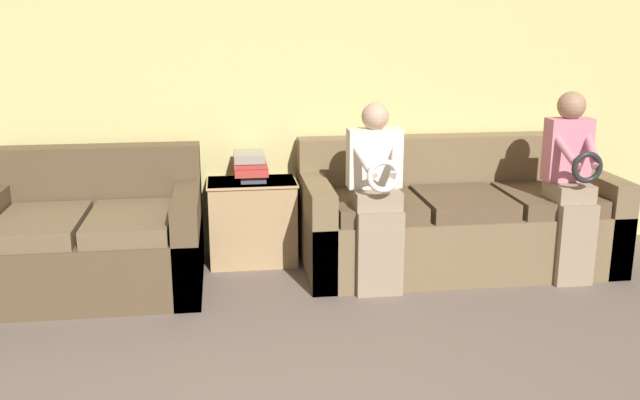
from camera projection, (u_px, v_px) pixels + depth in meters
wall_back at (254, 78)px, 4.99m from camera, size 7.02×0.06×2.55m
couch_main at (455, 221)px, 4.96m from camera, size 2.13×0.90×0.86m
couch_side at (92, 241)px, 4.56m from camera, size 1.39×0.99×0.86m
child_left_seated at (377, 191)px, 4.44m from camera, size 0.34×0.38×1.18m
child_right_seated at (571, 178)px, 4.60m from camera, size 0.29×0.38×1.23m
side_shelf at (253, 221)px, 5.00m from camera, size 0.62×0.39×0.59m
book_stack at (250, 166)px, 4.90m from camera, size 0.23×0.28×0.20m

